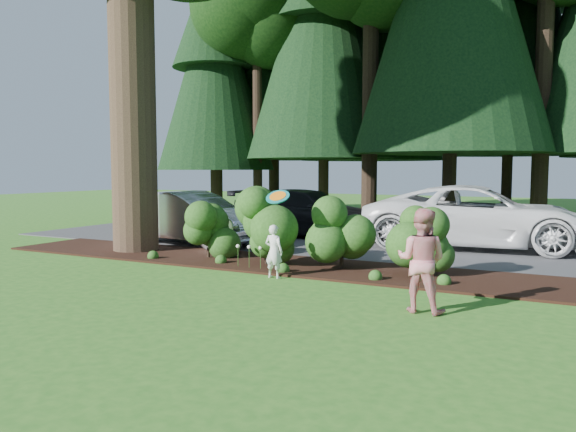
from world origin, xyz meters
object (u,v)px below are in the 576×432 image
object	(u,v)px
car_silver_wagon	(192,218)
frisbee	(278,197)
car_dark_suv	(309,213)
adult	(421,260)
car_white_suv	(479,217)
child	(274,251)

from	to	relation	value
car_silver_wagon	frisbee	xyz separation A→B (m)	(4.77, -3.32, 0.89)
car_dark_suv	adult	world-z (taller)	adult
car_white_suv	child	xyz separation A→B (m)	(-3.11, -6.49, -0.36)
child	frisbee	world-z (taller)	frisbee
child	car_white_suv	bearing A→B (deg)	-112.58
car_silver_wagon	adult	bearing A→B (deg)	-114.99
car_white_suv	adult	xyz separation A→B (m)	(0.33, -7.85, -0.09)
car_silver_wagon	car_white_suv	world-z (taller)	car_white_suv
car_white_suv	frisbee	bearing A→B (deg)	148.42
car_silver_wagon	child	distance (m)	5.85
car_dark_suv	child	bearing A→B (deg)	-159.36
car_silver_wagon	child	size ratio (longest dim) A/B	4.24
child	frisbee	distance (m)	1.15
car_dark_suv	car_white_suv	bearing A→B (deg)	-92.24
car_silver_wagon	child	xyz separation A→B (m)	(4.73, -3.42, -0.25)
car_silver_wagon	adult	distance (m)	9.47
adult	frisbee	size ratio (longest dim) A/B	3.20
car_white_suv	car_dark_suv	xyz separation A→B (m)	(-5.54, 0.31, -0.11)
car_white_suv	child	size ratio (longest dim) A/B	5.70
car_white_suv	frisbee	distance (m)	7.13
child	adult	bearing A→B (deg)	161.53
car_white_suv	frisbee	world-z (taller)	frisbee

